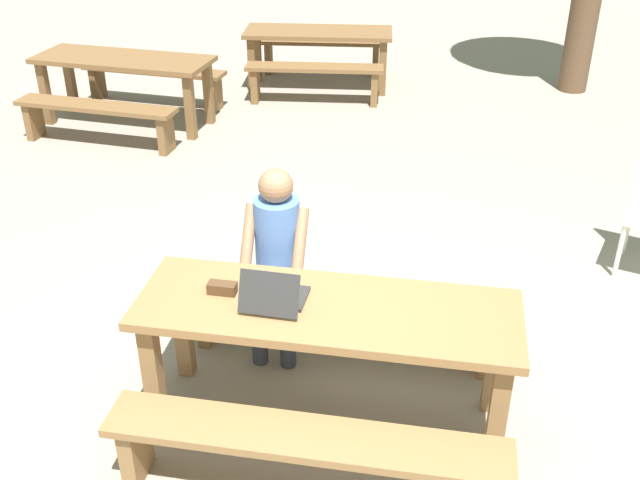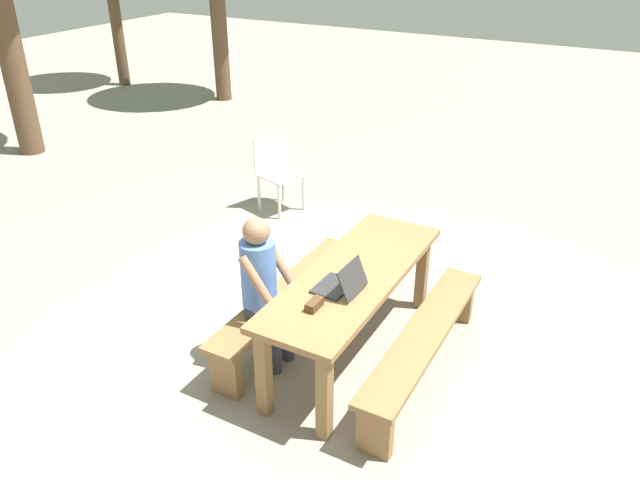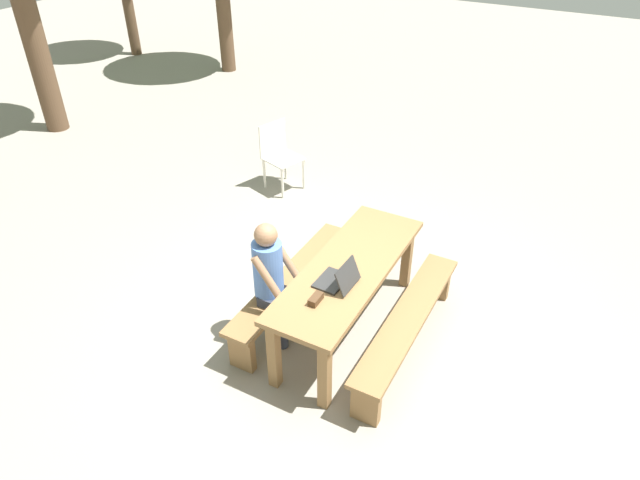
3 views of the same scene
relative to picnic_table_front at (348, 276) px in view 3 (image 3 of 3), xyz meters
The scene contains 8 objects.
ground_plane 0.64m from the picnic_table_front, ahead, with size 30.00×30.00×0.00m, color gray.
picnic_table_front is the anchor object (origin of this frame).
bench_near 0.68m from the picnic_table_front, 90.00° to the right, with size 1.97×0.30×0.43m.
bench_far 0.68m from the picnic_table_front, 90.00° to the left, with size 1.97×0.30×0.43m.
laptop 0.33m from the picnic_table_front, behind, with size 0.32×0.33×0.23m.
small_pouch 0.59m from the picnic_table_front, behind, with size 0.15×0.07×0.06m.
person_seated 0.69m from the picnic_table_front, 125.78° to the left, with size 0.38×0.39×1.25m.
plastic_chair 2.97m from the picnic_table_front, 44.11° to the left, with size 0.55×0.55×0.90m.
Camera 3 is at (-3.67, -1.69, 3.82)m, focal length 31.67 mm.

